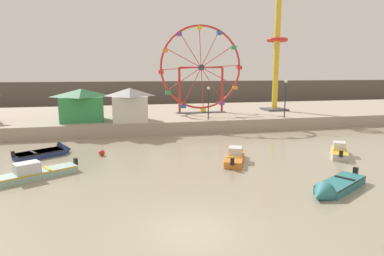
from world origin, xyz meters
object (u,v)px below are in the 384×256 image
Objects in this scene: motorboat_seafoam at (21,176)px; motorboat_orange_hull at (236,155)px; motorboat_teal_painted at (334,188)px; carnival_booth_green_kiosk at (82,104)px; carnival_booth_white_ticket at (130,104)px; motorboat_pale_grey at (339,150)px; ferris_wheel_red_frame at (201,69)px; mooring_buoy_orange at (102,153)px; drop_tower_yellow_tower at (276,56)px; promenade_lamp_near at (285,93)px; promenade_lamp_far at (208,98)px; motorboat_navy_blue at (50,152)px.

motorboat_orange_hull is at bearing 156.79° from motorboat_seafoam.
motorboat_orange_hull is (-2.69, 7.11, 0.06)m from motorboat_teal_painted.
motorboat_seafoam reaches higher than motorboat_teal_painted.
carnival_booth_white_ticket reaches higher than carnival_booth_green_kiosk.
motorboat_seafoam is at bearing 127.09° from motorboat_pale_grey.
motorboat_orange_hull is 0.43× the size of ferris_wheel_red_frame.
motorboat_pale_grey is 0.97× the size of carnival_booth_white_ticket.
mooring_buoy_orange is (-17.36, 3.66, -0.11)m from motorboat_pale_grey.
motorboat_seafoam is (-16.21, 5.55, 0.06)m from motorboat_teal_painted.
motorboat_seafoam is 32.68m from drop_tower_yellow_tower.
motorboat_teal_painted is at bearing 175.32° from motorboat_pale_grey.
drop_tower_yellow_tower is (11.87, 17.46, 7.84)m from motorboat_orange_hull.
ferris_wheel_red_frame is 10.31m from promenade_lamp_near.
carnival_booth_white_ticket is at bearing 54.71° from motorboat_orange_hull.
motorboat_orange_hull is at bearing -95.93° from promenade_lamp_far.
motorboat_seafoam is 24.93m from ferris_wheel_red_frame.
motorboat_seafoam is 12.25× the size of mooring_buoy_orange.
motorboat_navy_blue is at bearing -126.32° from carnival_booth_white_ticket.
promenade_lamp_near reaches higher than carnival_booth_white_ticket.
motorboat_seafoam is at bearing -113.75° from carnival_booth_white_ticket.
motorboat_pale_grey is 0.85× the size of carnival_booth_green_kiosk.
mooring_buoy_orange is (3.77, -0.98, -0.02)m from motorboat_navy_blue.
promenade_lamp_near is (6.93, 17.83, 3.64)m from motorboat_teal_painted.
drop_tower_yellow_tower reaches higher than motorboat_seafoam.
motorboat_navy_blue is at bearing -65.35° from motorboat_teal_painted.
ferris_wheel_red_frame reaches higher than motorboat_teal_painted.
drop_tower_yellow_tower is (24.92, 13.19, 7.91)m from motorboat_navy_blue.
ferris_wheel_red_frame is at bearing 32.63° from carnival_booth_white_ticket.
motorboat_teal_painted is 7.60m from motorboat_orange_hull.
motorboat_teal_painted is 1.01× the size of carnival_booth_green_kiosk.
promenade_lamp_near reaches higher than motorboat_orange_hull.
carnival_booth_green_kiosk is at bearing 66.31° from motorboat_orange_hull.
ferris_wheel_red_frame is at bearing 14.76° from carnival_booth_green_kiosk.
promenade_lamp_far is at bearing 19.45° from motorboat_orange_hull.
drop_tower_yellow_tower is 8.28m from promenade_lamp_near.
motorboat_teal_painted is at bearing -68.32° from motorboat_navy_blue.
motorboat_pale_grey is 1.13× the size of promenade_lamp_far.
motorboat_pale_grey is at bearing -44.86° from motorboat_navy_blue.
motorboat_navy_blue is 0.28× the size of drop_tower_yellow_tower.
motorboat_orange_hull is at bearing -131.91° from promenade_lamp_near.
carnival_booth_white_ticket is (6.75, 13.60, 2.67)m from motorboat_seafoam.
motorboat_seafoam is (-21.59, -1.19, -0.02)m from motorboat_pale_grey.
motorboat_seafoam is at bearing 121.98° from motorboat_orange_hull.
carnival_booth_green_kiosk is (-23.36, -4.20, -5.21)m from drop_tower_yellow_tower.
motorboat_seafoam is 0.52× the size of ferris_wheel_red_frame.
motorboat_teal_painted is 0.85× the size of motorboat_seafoam.
motorboat_pale_grey is 0.71× the size of motorboat_seafoam.
ferris_wheel_red_frame is 2.30× the size of carnival_booth_green_kiosk.
mooring_buoy_orange is at bearing -103.41° from carnival_booth_white_ticket.
motorboat_orange_hull is at bearing -50.07° from carnival_booth_green_kiosk.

